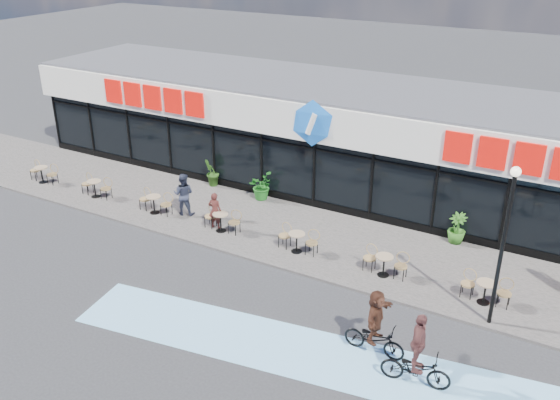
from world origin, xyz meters
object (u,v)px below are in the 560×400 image
at_px(potted_plant_right, 457,228).
at_px(cyclist_b, 375,327).
at_px(bistro_set_0, 43,172).
at_px(potted_plant_left, 212,173).
at_px(patron_left, 215,210).
at_px(lamp_post, 505,234).
at_px(potted_plant_mid, 261,186).
at_px(cyclist_a, 417,359).
at_px(patron_right, 184,194).

xyz_separation_m(potted_plant_right, cyclist_b, (-0.41, -7.31, 0.16)).
height_order(bistro_set_0, potted_plant_left, potted_plant_left).
relative_size(bistro_set_0, potted_plant_left, 1.21).
distance_m(patron_left, cyclist_b, 8.96).
height_order(lamp_post, potted_plant_left, lamp_post).
height_order(potted_plant_mid, patron_left, patron_left).
relative_size(lamp_post, potted_plant_left, 3.88).
relative_size(lamp_post, cyclist_a, 2.32).
height_order(potted_plant_left, patron_left, patron_left).
distance_m(patron_right, cyclist_b, 10.77).
distance_m(lamp_post, potted_plant_left, 13.99).
bearing_deg(potted_plant_right, lamp_post, -64.50).
xyz_separation_m(bistro_set_0, patron_left, (9.54, 0.03, 0.29)).
bearing_deg(patron_right, potted_plant_mid, -143.45).
bearing_deg(cyclist_a, lamp_post, 71.54).
height_order(lamp_post, patron_left, lamp_post).
height_order(patron_left, cyclist_b, cyclist_b).
height_order(potted_plant_right, cyclist_a, cyclist_a).
distance_m(potted_plant_right, cyclist_a, 8.01).
bearing_deg(patron_left, bistro_set_0, -9.70).
bearing_deg(potted_plant_left, cyclist_b, -34.57).
bearing_deg(cyclist_a, patron_left, 154.03).
relative_size(patron_left, cyclist_a, 0.70).
xyz_separation_m(patron_left, cyclist_b, (8.04, -3.94, 0.01)).
relative_size(potted_plant_left, patron_left, 0.86).
xyz_separation_m(potted_plant_left, patron_left, (2.50, -3.32, 0.10)).
bearing_deg(cyclist_a, potted_plant_left, 146.41).
height_order(potted_plant_mid, cyclist_b, cyclist_b).
bearing_deg(lamp_post, bistro_set_0, 177.04).
relative_size(lamp_post, patron_left, 3.34).
bearing_deg(cyclist_b, bistro_set_0, 167.47).
xyz_separation_m(potted_plant_right, patron_left, (-8.46, -3.37, 0.15)).
relative_size(potted_plant_right, cyclist_a, 0.55).
bearing_deg(potted_plant_right, bistro_set_0, -169.30).
bearing_deg(potted_plant_left, patron_left, -53.08).
bearing_deg(potted_plant_mid, potted_plant_right, 0.97).
bearing_deg(cyclist_b, patron_right, 156.22).
relative_size(potted_plant_mid, cyclist_a, 0.56).
bearing_deg(cyclist_a, bistro_set_0, 166.50).
bearing_deg(bistro_set_0, patron_right, 3.21).
relative_size(potted_plant_mid, cyclist_b, 0.60).
distance_m(lamp_post, patron_right, 12.65).
bearing_deg(patron_right, cyclist_a, 136.92).
xyz_separation_m(bistro_set_0, potted_plant_right, (18.00, 3.40, 0.13)).
height_order(bistro_set_0, patron_right, patron_right).
height_order(potted_plant_mid, cyclist_a, cyclist_a).
xyz_separation_m(lamp_post, potted_plant_mid, (-10.46, 4.30, -2.36)).
xyz_separation_m(bistro_set_0, patron_right, (7.73, 0.43, 0.42)).
bearing_deg(potted_plant_right, cyclist_a, -83.20).
bearing_deg(potted_plant_mid, potted_plant_left, 177.89).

